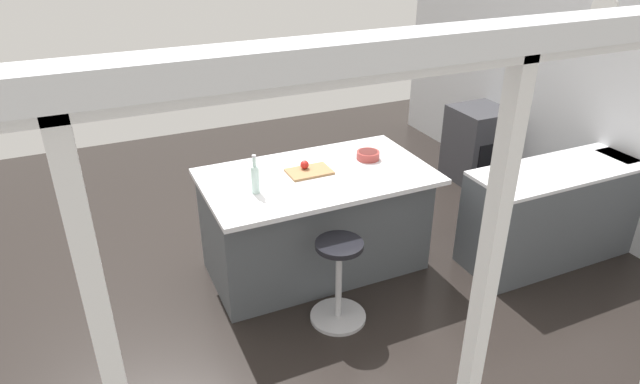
# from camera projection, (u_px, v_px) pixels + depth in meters

# --- Properties ---
(ground_plane) EXTENTS (7.64, 7.64, 0.00)m
(ground_plane) POSITION_uv_depth(u_px,v_px,m) (304.00, 266.00, 5.00)
(ground_plane) COLOR black
(window_panel_rear) EXTENTS (5.87, 0.12, 2.63)m
(window_panel_rear) POSITION_uv_depth(u_px,v_px,m) (580.00, 354.00, 2.12)
(window_panel_rear) COLOR silver
(window_panel_rear) RESTS_ON ground_plane
(interior_partition_left) EXTENTS (0.15, 5.57, 2.63)m
(interior_partition_left) POSITION_uv_depth(u_px,v_px,m) (575.00, 86.00, 5.47)
(interior_partition_left) COLOR silver
(interior_partition_left) RESTS_ON ground_plane
(sink_cabinet) EXTENTS (2.58, 0.60, 1.17)m
(sink_cabinet) POSITION_uv_depth(u_px,v_px,m) (592.00, 202.00, 5.13)
(sink_cabinet) COLOR #4C5156
(sink_cabinet) RESTS_ON ground_plane
(oven_range) EXTENTS (0.60, 0.61, 0.86)m
(oven_range) POSITION_uv_depth(u_px,v_px,m) (477.00, 144.00, 6.46)
(oven_range) COLOR #38383D
(oven_range) RESTS_ON ground_plane
(kitchen_island) EXTENTS (1.88, 1.09, 0.94)m
(kitchen_island) POSITION_uv_depth(u_px,v_px,m) (315.00, 221.00, 4.77)
(kitchen_island) COLOR #4C5156
(kitchen_island) RESTS_ON ground_plane
(stool_by_window) EXTENTS (0.44, 0.44, 0.70)m
(stool_by_window) POSITION_uv_depth(u_px,v_px,m) (339.00, 284.00, 4.21)
(stool_by_window) COLOR #B7B7BC
(stool_by_window) RESTS_ON ground_plane
(cutting_board) EXTENTS (0.36, 0.24, 0.02)m
(cutting_board) POSITION_uv_depth(u_px,v_px,m) (309.00, 172.00, 4.54)
(cutting_board) COLOR olive
(cutting_board) RESTS_ON kitchen_island
(apple_red) EXTENTS (0.07, 0.07, 0.07)m
(apple_red) POSITION_uv_depth(u_px,v_px,m) (305.00, 165.00, 4.56)
(apple_red) COLOR red
(apple_red) RESTS_ON cutting_board
(water_bottle) EXTENTS (0.06, 0.06, 0.31)m
(water_bottle) POSITION_uv_depth(u_px,v_px,m) (255.00, 178.00, 4.17)
(water_bottle) COLOR silver
(water_bottle) RESTS_ON kitchen_island
(fruit_bowl) EXTENTS (0.20, 0.20, 0.07)m
(fruit_bowl) POSITION_uv_depth(u_px,v_px,m) (368.00, 155.00, 4.78)
(fruit_bowl) COLOR #993833
(fruit_bowl) RESTS_ON kitchen_island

